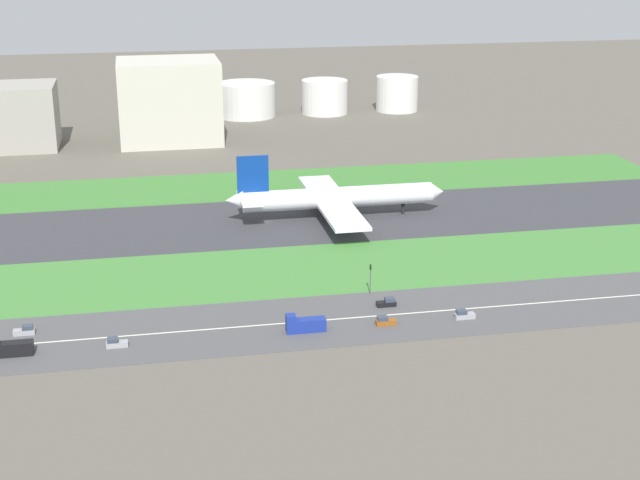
{
  "coord_description": "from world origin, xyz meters",
  "views": [
    {
      "loc": [
        -35.23,
        -255.89,
        81.27
      ],
      "look_at": [
        8.54,
        -36.5,
        6.0
      ],
      "focal_mm": 52.49,
      "sensor_mm": 36.0,
      "label": 1
    }
  ],
  "objects_px": {
    "car_0": "(385,321)",
    "truck_1": "(305,324)",
    "car_2": "(387,303)",
    "traffic_light": "(370,277)",
    "car_5": "(464,315)",
    "hangar_building": "(169,101)",
    "car_1": "(25,331)",
    "fuel_tank_centre": "(325,97)",
    "car_4": "(116,343)",
    "fuel_tank_west": "(246,100)",
    "airliner": "(333,198)",
    "fuel_tank_east": "(397,93)",
    "truck_2": "(10,348)"
  },
  "relations": [
    {
      "from": "car_1",
      "to": "hangar_building",
      "type": "xyz_separation_m",
      "value": [
        38.93,
        182.0,
        15.09
      ]
    },
    {
      "from": "truck_1",
      "to": "traffic_light",
      "type": "relative_size",
      "value": 1.17
    },
    {
      "from": "car_2",
      "to": "traffic_light",
      "type": "relative_size",
      "value": 0.61
    },
    {
      "from": "airliner",
      "to": "fuel_tank_centre",
      "type": "xyz_separation_m",
      "value": [
        30.0,
        159.0,
        1.36
      ]
    },
    {
      "from": "car_1",
      "to": "fuel_tank_centre",
      "type": "relative_size",
      "value": 0.21
    },
    {
      "from": "airliner",
      "to": "fuel_tank_east",
      "type": "height_order",
      "value": "airliner"
    },
    {
      "from": "traffic_light",
      "to": "car_5",
      "type": "bearing_deg",
      "value": -47.51
    },
    {
      "from": "car_1",
      "to": "hangar_building",
      "type": "relative_size",
      "value": 0.11
    },
    {
      "from": "car_2",
      "to": "car_0",
      "type": "xyz_separation_m",
      "value": [
        -3.19,
        -10.0,
        0.0
      ]
    },
    {
      "from": "car_2",
      "to": "fuel_tank_centre",
      "type": "bearing_deg",
      "value": 81.97
    },
    {
      "from": "car_1",
      "to": "airliner",
      "type": "bearing_deg",
      "value": 40.22
    },
    {
      "from": "car_0",
      "to": "truck_1",
      "type": "distance_m",
      "value": 17.55
    },
    {
      "from": "fuel_tank_centre",
      "to": "car_4",
      "type": "bearing_deg",
      "value": -111.16
    },
    {
      "from": "traffic_light",
      "to": "car_1",
      "type": "bearing_deg",
      "value": -174.03
    },
    {
      "from": "car_0",
      "to": "hangar_building",
      "type": "xyz_separation_m",
      "value": [
        -36.3,
        192.0,
        15.09
      ]
    },
    {
      "from": "truck_1",
      "to": "car_5",
      "type": "bearing_deg",
      "value": -180.0
    },
    {
      "from": "truck_2",
      "to": "car_5",
      "type": "bearing_deg",
      "value": -180.0
    },
    {
      "from": "truck_1",
      "to": "fuel_tank_west",
      "type": "relative_size",
      "value": 0.33
    },
    {
      "from": "truck_2",
      "to": "traffic_light",
      "type": "xyz_separation_m",
      "value": [
        78.34,
        17.99,
        2.62
      ]
    },
    {
      "from": "fuel_tank_centre",
      "to": "fuel_tank_east",
      "type": "xyz_separation_m",
      "value": [
        34.1,
        0.0,
        0.35
      ]
    },
    {
      "from": "car_0",
      "to": "fuel_tank_centre",
      "type": "xyz_separation_m",
      "value": [
        35.2,
        237.0,
        6.67
      ]
    },
    {
      "from": "car_1",
      "to": "fuel_tank_east",
      "type": "xyz_separation_m",
      "value": [
        144.52,
        227.0,
        7.02
      ]
    },
    {
      "from": "car_5",
      "to": "traffic_light",
      "type": "height_order",
      "value": "traffic_light"
    },
    {
      "from": "car_0",
      "to": "truck_1",
      "type": "bearing_deg",
      "value": 0.0
    },
    {
      "from": "car_1",
      "to": "hangar_building",
      "type": "height_order",
      "value": "hangar_building"
    },
    {
      "from": "airliner",
      "to": "car_1",
      "type": "distance_m",
      "value": 105.45
    },
    {
      "from": "truck_2",
      "to": "fuel_tank_east",
      "type": "relative_size",
      "value": 0.44
    },
    {
      "from": "car_4",
      "to": "hangar_building",
      "type": "xyz_separation_m",
      "value": [
        20.21,
        192.0,
        15.09
      ]
    },
    {
      "from": "car_2",
      "to": "car_1",
      "type": "bearing_deg",
      "value": 180.0
    },
    {
      "from": "traffic_light",
      "to": "fuel_tank_east",
      "type": "relative_size",
      "value": 0.37
    },
    {
      "from": "car_1",
      "to": "car_4",
      "type": "height_order",
      "value": "same"
    },
    {
      "from": "car_1",
      "to": "car_5",
      "type": "distance_m",
      "value": 93.51
    },
    {
      "from": "fuel_tank_centre",
      "to": "car_1",
      "type": "bearing_deg",
      "value": -115.94
    },
    {
      "from": "car_4",
      "to": "hangar_building",
      "type": "bearing_deg",
      "value": -96.01
    },
    {
      "from": "car_1",
      "to": "traffic_light",
      "type": "distance_m",
      "value": 76.99
    },
    {
      "from": "car_4",
      "to": "fuel_tank_east",
      "type": "distance_m",
      "value": 268.41
    },
    {
      "from": "fuel_tank_east",
      "to": "fuel_tank_west",
      "type": "bearing_deg",
      "value": 180.0
    },
    {
      "from": "fuel_tank_west",
      "to": "car_2",
      "type": "bearing_deg",
      "value": -89.03
    },
    {
      "from": "car_4",
      "to": "fuel_tank_west",
      "type": "relative_size",
      "value": 0.17
    },
    {
      "from": "car_0",
      "to": "car_1",
      "type": "bearing_deg",
      "value": -7.57
    },
    {
      "from": "car_2",
      "to": "car_0",
      "type": "relative_size",
      "value": 1.0
    },
    {
      "from": "car_1",
      "to": "fuel_tank_west",
      "type": "height_order",
      "value": "fuel_tank_west"
    },
    {
      "from": "car_5",
      "to": "fuel_tank_east",
      "type": "xyz_separation_m",
      "value": [
        51.55,
        237.0,
        7.02
      ]
    },
    {
      "from": "car_2",
      "to": "truck_1",
      "type": "bearing_deg",
      "value": -154.24
    },
    {
      "from": "car_4",
      "to": "traffic_light",
      "type": "bearing_deg",
      "value": -162.7
    },
    {
      "from": "traffic_light",
      "to": "hangar_building",
      "type": "xyz_separation_m",
      "value": [
        -37.57,
        174.01,
        11.72
      ]
    },
    {
      "from": "car_0",
      "to": "fuel_tank_west",
      "type": "bearing_deg",
      "value": -89.84
    },
    {
      "from": "car_1",
      "to": "hangar_building",
      "type": "bearing_deg",
      "value": 77.93
    },
    {
      "from": "truck_2",
      "to": "car_0",
      "type": "distance_m",
      "value": 77.08
    },
    {
      "from": "fuel_tank_east",
      "to": "car_4",
      "type": "bearing_deg",
      "value": -117.96
    }
  ]
}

